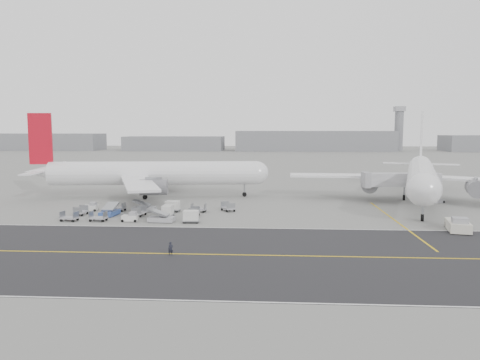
# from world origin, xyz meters

# --- Properties ---
(ground) EXTENTS (700.00, 700.00, 0.00)m
(ground) POSITION_xyz_m (0.00, 0.00, 0.00)
(ground) COLOR gray
(ground) RESTS_ON ground
(taxiway) EXTENTS (220.00, 59.00, 0.03)m
(taxiway) POSITION_xyz_m (5.02, -17.98, 0.01)
(taxiway) COLOR #2A2A2C
(taxiway) RESTS_ON ground
(horizon_buildings) EXTENTS (520.00, 28.00, 28.00)m
(horizon_buildings) POSITION_xyz_m (30.00, 260.00, 0.00)
(horizon_buildings) COLOR gray
(horizon_buildings) RESTS_ON ground
(control_tower) EXTENTS (7.00, 7.00, 31.25)m
(control_tower) POSITION_xyz_m (100.00, 265.00, 16.25)
(control_tower) COLOR gray
(control_tower) RESTS_ON ground
(airliner_a) EXTENTS (55.35, 54.49, 19.11)m
(airliner_a) POSITION_xyz_m (-19.19, 29.99, 5.51)
(airliner_a) COLOR white
(airliner_a) RESTS_ON ground
(airliner_b) EXTENTS (55.36, 56.51, 20.06)m
(airliner_b) POSITION_xyz_m (41.11, 27.42, 5.78)
(airliner_b) COLOR white
(airliner_b) RESTS_ON ground
(pushback_tug) EXTENTS (4.21, 8.35, 2.35)m
(pushback_tug) POSITION_xyz_m (37.40, -2.35, 0.97)
(pushback_tug) COLOR beige
(pushback_tug) RESTS_ON ground
(jet_bridge) EXTENTS (17.39, 4.85, 6.51)m
(jet_bridge) POSITION_xyz_m (36.65, 25.62, 4.54)
(jet_bridge) COLOR gray
(jet_bridge) RESTS_ON ground
(gse_cluster) EXTENTS (30.03, 19.73, 2.16)m
(gse_cluster) POSITION_xyz_m (-15.09, 6.82, 0.00)
(gse_cluster) COLOR #A0A0A5
(gse_cluster) RESTS_ON ground
(stray_dolly) EXTENTS (3.02, 3.38, 1.77)m
(stray_dolly) POSITION_xyz_m (0.64, 12.93, 0.00)
(stray_dolly) COLOR silver
(stray_dolly) RESTS_ON ground
(ground_crew_a) EXTENTS (0.73, 0.57, 1.75)m
(ground_crew_a) POSITION_xyz_m (-3.65, -18.88, 0.88)
(ground_crew_a) COLOR black
(ground_crew_a) RESTS_ON ground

